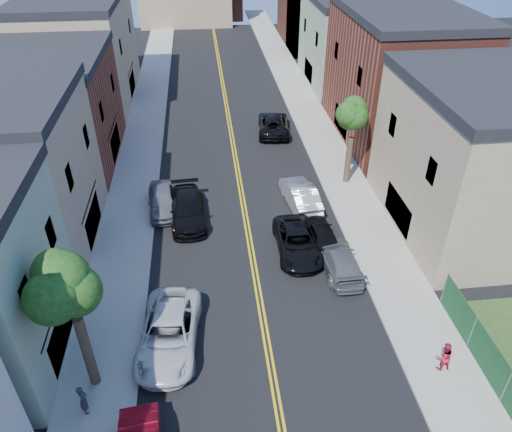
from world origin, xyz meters
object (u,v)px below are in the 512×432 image
object	(u,v)px
black_car_left	(188,209)
pedestrian_right	(444,356)
pedestrian_left	(83,399)
silver_car_right	(300,195)
white_pickup	(169,333)
grey_car_right	(339,260)
dark_car_right_far	(274,124)
grey_car_left	(162,200)
black_suv_lane	(297,242)
black_car_right	(321,233)

from	to	relation	value
black_car_left	pedestrian_right	xyz separation A→B (m)	(11.50, -13.51, 0.13)
pedestrian_left	pedestrian_right	world-z (taller)	pedestrian_right
black_car_left	silver_car_right	size ratio (longest dim) A/B	1.10
white_pickup	grey_car_right	world-z (taller)	white_pickup
silver_car_right	dark_car_right_far	world-z (taller)	silver_car_right
silver_car_right	dark_car_right_far	xyz separation A→B (m)	(-0.10, 12.11, -0.03)
grey_car_right	pedestrian_right	xyz separation A→B (m)	(2.86, -7.39, 0.23)
grey_car_left	pedestrian_right	size ratio (longest dim) A/B	2.97
grey_car_left	silver_car_right	distance (m)	9.41
silver_car_right	pedestrian_right	xyz separation A→B (m)	(3.80, -14.41, 0.10)
grey_car_right	black_suv_lane	size ratio (longest dim) A/B	0.92
grey_car_left	pedestrian_left	size ratio (longest dim) A/B	3.01
pedestrian_left	grey_car_left	bearing A→B (deg)	-27.92
white_pickup	black_car_right	world-z (taller)	white_pickup
white_pickup	silver_car_right	distance (m)	14.35
black_car_right	pedestrian_right	world-z (taller)	pedestrian_right
white_pickup	grey_car_left	distance (m)	11.97
black_car_left	dark_car_right_far	size ratio (longest dim) A/B	0.97
pedestrian_left	pedestrian_right	size ratio (longest dim) A/B	0.99
pedestrian_left	pedestrian_right	xyz separation A→B (m)	(15.74, 0.41, 0.01)
black_car_left	dark_car_right_far	distance (m)	15.07
grey_car_left	grey_car_right	world-z (taller)	grey_car_left
black_car_left	pedestrian_right	size ratio (longest dim) A/B	3.55
black_suv_lane	pedestrian_left	bearing A→B (deg)	-137.40
pedestrian_left	pedestrian_right	bearing A→B (deg)	-106.97
grey_car_right	pedestrian_right	bearing A→B (deg)	110.26
grey_car_right	black_suv_lane	distance (m)	2.85
black_car_left	pedestrian_right	distance (m)	17.74
black_suv_lane	pedestrian_right	world-z (taller)	pedestrian_right
grey_car_left	black_car_right	distance (m)	10.95
black_car_left	grey_car_right	world-z (taller)	black_car_left
grey_car_right	black_suv_lane	bearing A→B (deg)	-43.60
black_car_left	black_suv_lane	distance (m)	7.76
white_pickup	pedestrian_left	size ratio (longest dim) A/B	3.81
black_suv_lane	silver_car_right	bearing A→B (deg)	77.64
pedestrian_right	grey_car_right	bearing A→B (deg)	-72.72
black_suv_lane	pedestrian_right	distance (m)	10.56
black_car_right	silver_car_right	size ratio (longest dim) A/B	0.82
white_pickup	pedestrian_right	distance (m)	12.69
grey_car_right	black_car_right	size ratio (longest dim) A/B	1.17
black_car_left	black_car_right	size ratio (longest dim) A/B	1.34
grey_car_right	dark_car_right_far	size ratio (longest dim) A/B	0.85
black_car_right	pedestrian_right	bearing A→B (deg)	105.29
grey_car_right	pedestrian_right	world-z (taller)	pedestrian_right
grey_car_left	pedestrian_right	xyz separation A→B (m)	(13.20, -14.83, 0.14)
dark_car_right_far	pedestrian_left	size ratio (longest dim) A/B	3.70
black_car_right	pedestrian_right	distance (m)	10.61
black_car_left	silver_car_right	world-z (taller)	silver_car_right
white_pickup	dark_car_right_far	world-z (taller)	white_pickup
grey_car_left	grey_car_right	xyz separation A→B (m)	(10.33, -7.44, -0.09)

